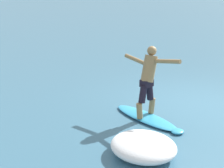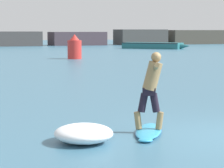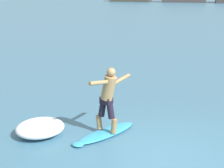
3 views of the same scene
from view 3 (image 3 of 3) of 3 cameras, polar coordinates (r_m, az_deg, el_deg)
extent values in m
plane|color=#396881|center=(7.99, 7.36, -11.05)|extent=(200.00, 200.00, 0.00)
ellipsoid|color=#319AC6|center=(9.04, -0.85, -7.40)|extent=(1.30, 1.83, 0.09)
ellipsoid|color=#319AC6|center=(8.45, -5.21, -9.16)|extent=(0.37, 0.36, 0.07)
ellipsoid|color=#2870B2|center=(9.04, -0.85, -7.40)|extent=(1.32, 1.85, 0.04)
cone|color=black|center=(9.59, 2.22, -6.72)|extent=(0.07, 0.07, 0.14)
cone|color=black|center=(9.58, 1.09, -6.72)|extent=(0.07, 0.07, 0.14)
cone|color=black|center=(9.41, 2.37, -7.15)|extent=(0.07, 0.07, 0.14)
cylinder|color=olive|center=(8.83, 0.29, -6.43)|extent=(0.21, 0.18, 0.36)
cylinder|color=black|center=(8.76, -0.23, -4.07)|extent=(0.26, 0.22, 0.40)
cylinder|color=olive|center=(9.08, -1.97, -5.81)|extent=(0.21, 0.18, 0.36)
cylinder|color=black|center=(8.90, -1.49, -3.76)|extent=(0.26, 0.22, 0.40)
cube|color=black|center=(8.75, -0.87, -2.49)|extent=(0.32, 0.28, 0.16)
cylinder|color=olive|center=(8.62, -0.51, -0.57)|extent=(0.49, 0.41, 0.62)
sphere|color=olive|center=(8.48, -0.14, 1.82)|extent=(0.21, 0.21, 0.21)
cylinder|color=olive|center=(8.91, 1.44, 0.73)|extent=(0.34, 0.60, 0.20)
cylinder|color=olive|center=(8.20, -2.08, 0.19)|extent=(0.32, 0.60, 0.19)
ellipsoid|color=white|center=(9.12, -10.89, -6.57)|extent=(1.39, 1.45, 0.35)
camera|label=1|loc=(10.54, -39.76, 8.50)|focal=50.00mm
camera|label=2|loc=(6.99, -86.67, -11.44)|focal=85.00mm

